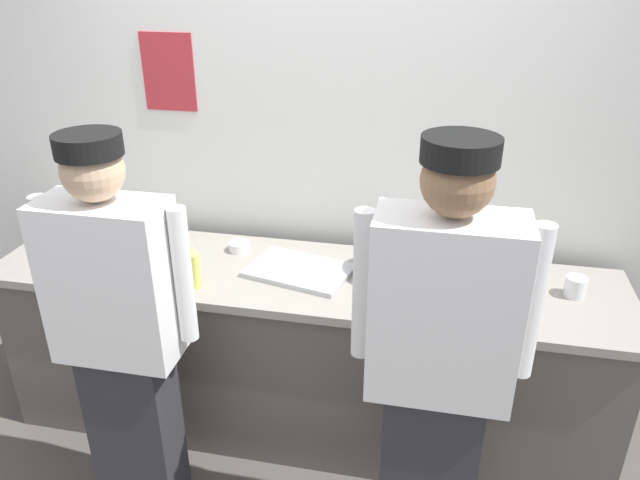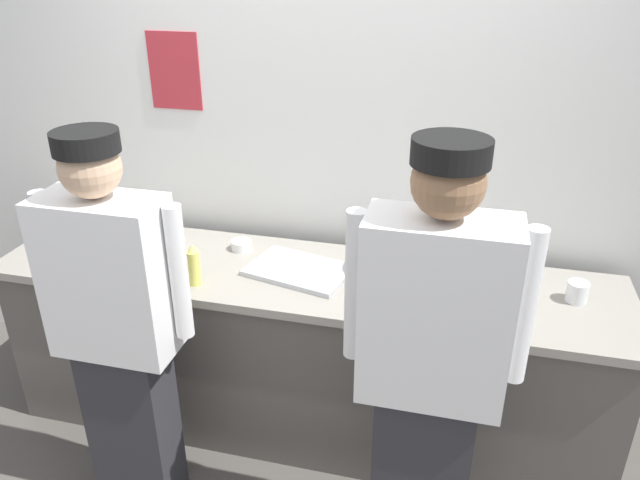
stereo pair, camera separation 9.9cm
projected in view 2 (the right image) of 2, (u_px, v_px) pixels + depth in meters
The scene contains 17 objects.
ground_plane at pixel (284, 473), 2.86m from camera, with size 9.00×9.00×0.00m, color #514C47.
wall_back at pixel (326, 130), 2.96m from camera, with size 4.55×0.11×2.86m.
prep_counter at pixel (303, 352), 2.98m from camera, with size 2.90×0.67×0.88m.
chef_near_left at pixel (118, 327), 2.37m from camera, with size 0.61×0.24×1.68m.
chef_center at pixel (430, 367), 2.08m from camera, with size 0.62×0.24×1.74m.
plate_stack_front at pixel (153, 244), 3.01m from camera, with size 0.23×0.23×0.05m.
mixing_bowl_steel at pixel (389, 264), 2.75m from camera, with size 0.32×0.32×0.11m, color #B7BABF.
sheet_tray at pixel (299, 270), 2.79m from camera, with size 0.45×0.30×0.02m, color #B7BABF.
squeeze_bottle_primary at pixel (194, 265), 2.66m from camera, with size 0.06×0.06×0.19m.
squeeze_bottle_secondary at pixel (167, 256), 2.76m from camera, with size 0.06×0.06×0.18m.
squeeze_bottle_spare at pixel (396, 291), 2.48m from camera, with size 0.06×0.06×0.18m.
ramekin_yellow_sauce at pixel (513, 313), 2.44m from camera, with size 0.08×0.08×0.04m.
ramekin_orange_sauce at pixel (78, 235), 3.11m from camera, with size 0.10×0.10×0.04m.
ramekin_red_sauce at pixel (241, 245), 3.00m from camera, with size 0.10×0.10×0.05m.
ramekin_green_sauce at pixel (98, 249), 2.97m from camera, with size 0.11×0.11×0.04m.
deli_cup at pixel (577, 292), 2.55m from camera, with size 0.09×0.09×0.09m, color white.
chefs_knife at pixel (469, 290), 2.64m from camera, with size 0.28×0.03×0.02m.
Camera 2 is at (0.67, -1.99, 2.23)m, focal length 34.12 mm.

